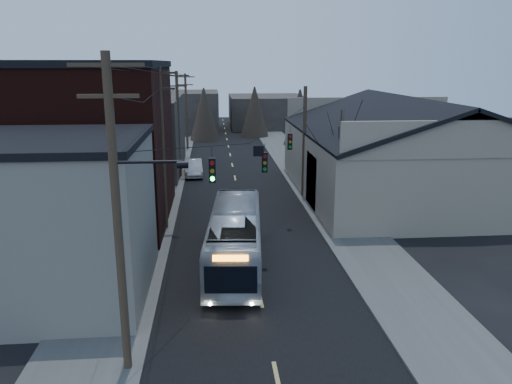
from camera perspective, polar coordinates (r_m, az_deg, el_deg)
road_surface at (r=43.52m, az=-2.29°, el=1.03°), size 9.00×110.00×0.02m
sidewalk_left at (r=43.70m, az=-10.84°, el=0.90°), size 4.00×110.00×0.12m
sidewalk_right at (r=44.28m, az=6.14°, el=1.26°), size 4.00×110.00×0.12m
building_clapboard at (r=23.38m, az=-22.34°, el=-3.12°), size 8.00×8.00×7.00m
building_brick at (r=33.66m, az=-18.84°, el=4.94°), size 10.00×12.00×10.00m
building_left_far at (r=49.31m, az=-13.84°, el=6.35°), size 9.00×14.00×7.00m
warehouse at (r=40.85m, az=16.60°, el=3.40°), size 16.16×20.60×7.73m
building_far_left at (r=77.71m, az=-8.07°, el=9.09°), size 10.00×12.00×6.00m
building_far_right at (r=83.12m, az=1.22°, el=9.22°), size 12.00×14.00×5.00m
bare_tree at (r=34.00m, az=9.51°, el=3.21°), size 0.40×0.40×7.20m
utility_lines at (r=36.81m, az=-6.80°, el=6.30°), size 11.24×45.28×10.50m
bus at (r=25.68m, az=-2.40°, el=-5.18°), size 3.38×10.94×3.00m
parked_car at (r=46.61m, az=-7.17°, el=2.76°), size 1.89×4.62×1.49m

